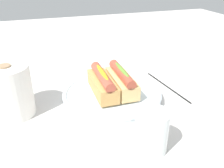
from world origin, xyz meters
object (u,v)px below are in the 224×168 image
object	(u,v)px
water_glass	(151,134)
hotdog_front	(122,80)
chopstick_near	(167,86)
serving_bowl	(112,95)
hotdog_back	(102,83)
paper_towel_roll	(9,91)

from	to	relation	value
water_glass	hotdog_front	bearing A→B (deg)	-4.10
water_glass	chopstick_near	xyz separation A→B (m)	(0.23, -0.18, -0.04)
serving_bowl	hotdog_back	distance (m)	0.05
hotdog_back	water_glass	distance (m)	0.22
serving_bowl	water_glass	bearing A→B (deg)	-176.75
hotdog_back	chopstick_near	world-z (taller)	hotdog_back
hotdog_front	chopstick_near	xyz separation A→B (m)	(0.02, -0.16, -0.06)
hotdog_back	water_glass	size ratio (longest dim) A/B	1.67
paper_towel_roll	chopstick_near	distance (m)	0.45
paper_towel_roll	chopstick_near	size ratio (longest dim) A/B	0.61
hotdog_front	paper_towel_roll	distance (m)	0.29
serving_bowl	chopstick_near	xyz separation A→B (m)	(0.02, -0.19, -0.01)
serving_bowl	water_glass	world-z (taller)	water_glass
serving_bowl	water_glass	xyz separation A→B (m)	(-0.21, -0.01, 0.02)
water_glass	paper_towel_roll	bearing A→B (deg)	50.16
serving_bowl	hotdog_front	xyz separation A→B (m)	(-0.00, -0.03, 0.04)
hotdog_front	chopstick_near	bearing A→B (deg)	-82.28
hotdog_back	paper_towel_roll	world-z (taller)	paper_towel_roll
paper_towel_roll	hotdog_back	bearing A→B (deg)	-92.74
hotdog_front	hotdog_back	distance (m)	0.05
hotdog_front	hotdog_back	world-z (taller)	same
serving_bowl	chopstick_near	bearing A→B (deg)	-83.96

